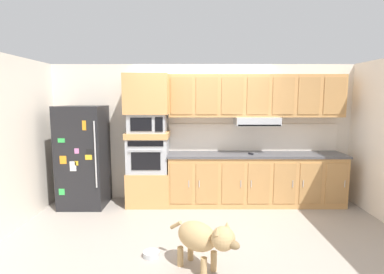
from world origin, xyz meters
name	(u,v)px	position (x,y,z in m)	size (l,w,h in m)	color
ground_plane	(205,220)	(0.00, 0.00, 0.00)	(9.60, 9.60, 0.00)	#9E9389
back_kitchen_wall	(202,133)	(0.00, 1.11, 1.25)	(6.20, 0.12, 2.50)	silver
side_panel_left	(20,141)	(-2.80, 0.00, 1.25)	(0.12, 7.10, 2.50)	silver
refrigerator	(84,156)	(-2.09, 0.68, 0.88)	(0.76, 0.73, 1.76)	black
oven_base_cabinet	(149,187)	(-0.97, 0.75, 0.30)	(0.74, 0.62, 0.60)	tan
built_in_oven	(149,154)	(-0.97, 0.75, 0.90)	(0.70, 0.62, 0.60)	#A8AAAF
appliance_mid_shelf	(148,135)	(-0.97, 0.75, 1.25)	(0.74, 0.62, 0.10)	tan
microwave	(148,123)	(-0.97, 0.75, 1.46)	(0.64, 0.54, 0.32)	#A8AAAF
appliance_upper_cabinet	(147,94)	(-0.97, 0.75, 1.96)	(0.74, 0.62, 0.68)	tan
lower_cabinet_run	(255,180)	(0.94, 0.75, 0.44)	(3.07, 0.63, 0.88)	tan
countertop_slab	(256,154)	(0.94, 0.75, 0.90)	(3.11, 0.64, 0.04)	#4C4C51
backsplash_panel	(253,137)	(0.94, 1.04, 1.17)	(3.11, 0.02, 0.50)	white
upper_cabinet_with_hood	(256,97)	(0.94, 0.87, 1.90)	(3.07, 0.48, 0.88)	tan
screwdriver	(252,154)	(0.84, 0.65, 0.93)	(0.17, 0.16, 0.03)	black
dog	(203,238)	(-0.07, -1.38, 0.39)	(0.77, 0.69, 0.62)	tan
dog_food_bowl	(152,254)	(-0.68, -1.07, 0.03)	(0.20, 0.20, 0.06)	#B2B7BC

